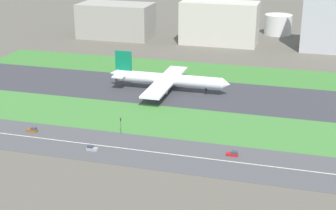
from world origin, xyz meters
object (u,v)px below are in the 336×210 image
Objects in this scene: car_0 at (233,154)px; car_3 at (92,148)px; hangar_building at (219,23)px; office_tower at (334,13)px; fuel_tank_east at (278,25)px; car_1 at (33,130)px; fuel_tank_centre at (236,24)px; fuel_tank_west at (208,20)px; terminal_building at (116,21)px; traffic_light at (121,125)px; airliner at (166,79)px.

car_3 is (-53.27, -10.00, 0.00)m from car_0.
car_0 is 186.57m from hangar_building.
office_tower is 2.46× the size of fuel_tank_east.
office_tower is (123.68, 182.00, 25.07)m from car_1.
fuel_tank_centre is at bearing 77.04° from car_1.
car_0 is 233.78m from fuel_tank_west.
hangar_building reaches higher than terminal_building.
office_tower reaches higher than hangar_building.
traffic_light is at bearing -68.13° from terminal_building.
car_1 is (-38.99, -68.00, -5.31)m from airliner.
airliner is 4.00× the size of fuel_tank_west.
terminal_building is 1.01× the size of hangar_building.
hangar_building is at bearing 180.00° from office_tower.
terminal_building is (-69.83, 174.01, 8.57)m from traffic_light.
car_3 is at bearing -89.47° from fuel_tank_west.
office_tower is 2.69× the size of fuel_tank_centre.
terminal_building is (-117.87, 182.00, 11.94)m from car_0.
car_0 is at bearing -102.09° from office_tower.
terminal_building reaches higher than car_1.
fuel_tank_west reaches higher than fuel_tank_centre.
terminal_building reaches higher than fuel_tank_west.
airliner is 1.18× the size of terminal_building.
car_3 is 193.09m from hangar_building.
hangar_building reaches higher than fuel_tank_east.
fuel_tank_centre is 0.91× the size of fuel_tank_east.
fuel_tank_west is at bearing 91.93° from traffic_light.
car_0 is 1.00× the size of car_3.
fuel_tank_centre is (20.78, 237.00, 5.30)m from car_3.
fuel_tank_west is 55.68m from fuel_tank_east.
airliner is 14.77× the size of car_1.
office_tower is at bearing -32.20° from fuel_tank_centre.
fuel_tank_east is at bearing 0.00° from fuel_tank_centre.
car_3 is at bearing -115.66° from office_tower.
office_tower is (38.97, 182.00, 25.07)m from car_0.
car_1 is at bearing -119.83° from airliner.
car_1 is 0.27× the size of fuel_tank_west.
traffic_light is at bearing -93.14° from hangar_building.
hangar_building is at bearing 86.37° from airliner.
car_3 is 19.04m from traffic_light.
fuel_tank_centre reaches higher than car_0.
car_1 is at bearing -110.52° from fuel_tank_east.
car_3 is at bearing -71.40° from terminal_building.
airliner reaches higher than car_0.
airliner is 143.39m from office_tower.
office_tower is at bearing 77.91° from car_0.
office_tower is at bearing 0.00° from terminal_building.
fuel_tank_east is at bearing 89.94° from car_0.
terminal_building is 1.06× the size of office_tower.
fuel_tank_west is at bearing 180.00° from fuel_tank_east.
fuel_tank_west is 0.77× the size of fuel_tank_east.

